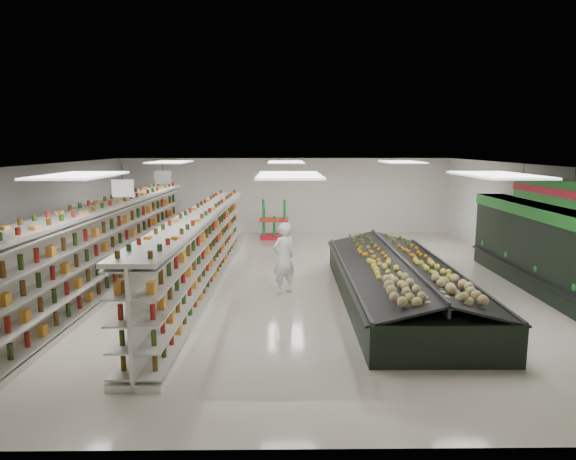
{
  "coord_description": "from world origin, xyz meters",
  "views": [
    {
      "loc": [
        -0.14,
        -13.83,
        3.72
      ],
      "look_at": [
        0.03,
        0.76,
        1.32
      ],
      "focal_mm": 32.0,
      "sensor_mm": 36.0,
      "label": 1
    }
  ],
  "objects_px": {
    "produce_island": "(399,280)",
    "shopper_main": "(284,258)",
    "gondola_center": "(201,254)",
    "shopper_background": "(210,225)",
    "soda_endcap": "(274,221)",
    "gondola_left": "(110,248)"
  },
  "relations": [
    {
      "from": "gondola_left",
      "to": "gondola_center",
      "type": "height_order",
      "value": "gondola_left"
    },
    {
      "from": "produce_island",
      "to": "shopper_main",
      "type": "bearing_deg",
      "value": 164.8
    },
    {
      "from": "produce_island",
      "to": "soda_endcap",
      "type": "height_order",
      "value": "soda_endcap"
    },
    {
      "from": "produce_island",
      "to": "gondola_left",
      "type": "bearing_deg",
      "value": 167.59
    },
    {
      "from": "gondola_left",
      "to": "gondola_center",
      "type": "relative_size",
      "value": 1.1
    },
    {
      "from": "produce_island",
      "to": "soda_endcap",
      "type": "xyz_separation_m",
      "value": [
        -3.11,
        8.46,
        0.19
      ]
    },
    {
      "from": "gondola_center",
      "to": "shopper_background",
      "type": "height_order",
      "value": "gondola_center"
    },
    {
      "from": "gondola_center",
      "to": "shopper_background",
      "type": "distance_m",
      "value": 5.73
    },
    {
      "from": "gondola_left",
      "to": "gondola_center",
      "type": "xyz_separation_m",
      "value": [
        2.5,
        -0.43,
        -0.09
      ]
    },
    {
      "from": "shopper_main",
      "to": "produce_island",
      "type": "bearing_deg",
      "value": 128.11
    },
    {
      "from": "soda_endcap",
      "to": "shopper_background",
      "type": "distance_m",
      "value": 2.82
    },
    {
      "from": "gondola_left",
      "to": "produce_island",
      "type": "distance_m",
      "value": 7.61
    },
    {
      "from": "gondola_center",
      "to": "gondola_left",
      "type": "bearing_deg",
      "value": 171.88
    },
    {
      "from": "gondola_left",
      "to": "soda_endcap",
      "type": "xyz_separation_m",
      "value": [
        4.3,
        6.83,
        -0.3
      ]
    },
    {
      "from": "gondola_center",
      "to": "soda_endcap",
      "type": "relative_size",
      "value": 7.89
    },
    {
      "from": "gondola_left",
      "to": "produce_island",
      "type": "relative_size",
      "value": 1.66
    },
    {
      "from": "gondola_left",
      "to": "shopper_main",
      "type": "xyz_separation_m",
      "value": [
        4.66,
        -0.88,
        -0.1
      ]
    },
    {
      "from": "gondola_left",
      "to": "soda_endcap",
      "type": "distance_m",
      "value": 8.08
    },
    {
      "from": "shopper_main",
      "to": "gondola_left",
      "type": "bearing_deg",
      "value": -47.42
    },
    {
      "from": "shopper_background",
      "to": "shopper_main",
      "type": "bearing_deg",
      "value": -132.69
    },
    {
      "from": "soda_endcap",
      "to": "shopper_background",
      "type": "xyz_separation_m",
      "value": [
        -2.35,
        -1.55,
        0.1
      ]
    },
    {
      "from": "gondola_left",
      "to": "soda_endcap",
      "type": "relative_size",
      "value": 8.69
    }
  ]
}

